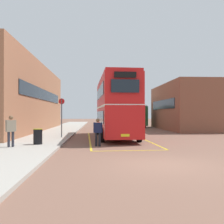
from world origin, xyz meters
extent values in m
plane|color=brown|center=(0.00, 14.40, 0.00)|extent=(135.60, 135.60, 0.00)
cube|color=#A39E93|center=(-6.50, 16.80, 0.07)|extent=(4.00, 57.60, 0.14)
cube|color=#9E6647|center=(-11.59, 18.16, 3.56)|extent=(6.97, 23.79, 7.12)
cube|color=#19232D|center=(-8.07, 18.16, 3.92)|extent=(0.06, 18.08, 1.10)
cube|color=brown|center=(8.63, 21.02, 2.74)|extent=(6.26, 13.06, 5.49)
cube|color=#232D38|center=(5.47, 21.02, 3.02)|extent=(0.06, 9.92, 1.10)
cylinder|color=black|center=(-2.39, 13.90, 0.50)|extent=(0.33, 1.01, 1.00)
cylinder|color=black|center=(0.14, 14.02, 0.50)|extent=(0.33, 1.01, 1.00)
cylinder|color=black|center=(-2.10, 7.58, 0.50)|extent=(0.33, 1.01, 1.00)
cylinder|color=black|center=(0.44, 7.70, 0.50)|extent=(0.33, 1.01, 1.00)
cube|color=red|center=(-0.98, 10.80, 1.40)|extent=(2.93, 10.30, 2.10)
cube|color=red|center=(-0.98, 10.80, 3.50)|extent=(2.92, 10.10, 2.10)
cube|color=red|center=(-0.98, 10.80, 4.65)|extent=(2.82, 9.99, 0.20)
cube|color=white|center=(-0.98, 10.80, 2.45)|extent=(2.96, 10.20, 0.14)
cube|color=#19232D|center=(-2.23, 10.74, 1.70)|extent=(0.42, 8.36, 0.84)
cube|color=#19232D|center=(-2.23, 10.74, 3.60)|extent=(0.42, 8.36, 0.84)
cube|color=#19232D|center=(0.27, 10.86, 1.70)|extent=(0.42, 8.36, 0.84)
cube|color=#19232D|center=(0.27, 10.86, 3.60)|extent=(0.42, 8.36, 0.84)
cube|color=#19232D|center=(-0.74, 5.69, 3.60)|extent=(1.72, 0.12, 0.80)
cube|color=black|center=(-0.74, 5.69, 4.28)|extent=(1.35, 0.10, 0.36)
cube|color=#19232D|center=(-1.22, 15.92, 1.80)|extent=(1.97, 0.13, 1.00)
cube|color=yellow|center=(-0.74, 5.69, 0.63)|extent=(0.52, 0.05, 0.16)
cylinder|color=black|center=(1.20, 31.08, 0.46)|extent=(0.34, 0.94, 0.92)
cylinder|color=black|center=(3.64, 31.30, 0.46)|extent=(0.34, 0.94, 0.92)
cylinder|color=black|center=(1.73, 25.45, 0.46)|extent=(0.34, 0.94, 0.92)
cylinder|color=black|center=(4.16, 25.67, 0.46)|extent=(0.34, 0.94, 0.92)
cube|color=#1E512D|center=(2.68, 28.38, 1.60)|extent=(3.23, 9.60, 2.60)
cube|color=silver|center=(2.68, 28.38, 2.96)|extent=(3.05, 9.21, 0.12)
cube|color=#19232D|center=(1.49, 28.27, 1.95)|extent=(0.73, 7.51, 0.96)
cube|color=#19232D|center=(3.88, 28.49, 1.95)|extent=(0.73, 7.51, 0.96)
cube|color=#19232D|center=(2.24, 33.09, 1.90)|extent=(1.89, 0.21, 1.10)
cylinder|color=black|center=(-2.29, 5.48, 0.40)|extent=(0.14, 0.14, 0.80)
cylinder|color=black|center=(-2.49, 5.55, 0.40)|extent=(0.14, 0.14, 0.80)
cube|color=#141938|center=(-2.39, 5.52, 1.10)|extent=(0.51, 0.36, 0.60)
cylinder|color=#141938|center=(-2.17, 5.44, 1.13)|extent=(0.09, 0.09, 0.57)
cylinder|color=#141938|center=(-2.61, 5.60, 1.13)|extent=(0.09, 0.09, 0.57)
sphere|color=brown|center=(-2.39, 5.50, 1.54)|extent=(0.22, 0.22, 0.22)
cylinder|color=#2D2D38|center=(-6.97, 4.49, 0.55)|extent=(0.14, 0.14, 0.82)
cylinder|color=#2D2D38|center=(-7.15, 4.37, 0.55)|extent=(0.14, 0.14, 0.82)
cube|color=gray|center=(-7.06, 4.43, 1.27)|extent=(0.52, 0.46, 0.62)
cylinder|color=gray|center=(-6.86, 4.57, 1.30)|extent=(0.09, 0.09, 0.59)
cylinder|color=gray|center=(-7.26, 4.29, 1.30)|extent=(0.09, 0.09, 0.59)
sphere|color=brown|center=(-7.05, 4.41, 1.72)|extent=(0.22, 0.22, 0.22)
cylinder|color=black|center=(-5.90, 5.59, 0.57)|extent=(0.51, 0.51, 0.87)
cylinder|color=olive|center=(-5.90, 5.59, 1.03)|extent=(0.54, 0.54, 0.04)
cylinder|color=#4C4C51|center=(-5.11, 9.80, 1.59)|extent=(0.08, 0.08, 2.90)
cylinder|color=red|center=(-5.11, 9.80, 2.86)|extent=(0.44, 0.12, 0.44)
cube|color=gold|center=(-3.01, 9.69, 0.00)|extent=(0.69, 12.19, 0.01)
cube|color=gold|center=(1.05, 9.88, 0.00)|extent=(0.69, 12.19, 0.01)
cube|color=gold|center=(-0.70, 3.69, 0.00)|extent=(4.18, 0.31, 0.01)
camera|label=1|loc=(-2.41, -9.52, 1.95)|focal=40.79mm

